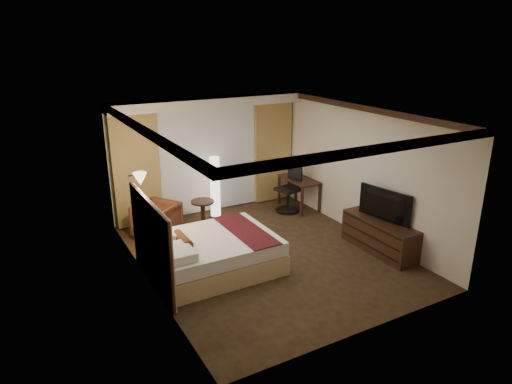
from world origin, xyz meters
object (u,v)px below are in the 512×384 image
side_table (203,213)px  dresser (379,236)px  armchair (156,219)px  desk (299,193)px  television (381,205)px  bed (214,253)px  floor_lamp (215,187)px  office_chair (288,188)px

side_table → dresser: dresser is taller
armchair → desk: armchair is taller
desk → television: 2.76m
side_table → television: 3.83m
bed → television: bearing=-15.9°
armchair → floor_lamp: (1.52, 0.41, 0.32)m
office_chair → armchair: bearing=168.1°
floor_lamp → bed: bearing=-115.1°
armchair → television: size_ratio=0.72×
television → desk: bearing=-10.3°
side_table → bed: bearing=-107.6°
armchair → side_table: 1.10m
floor_lamp → desk: floor_lamp is taller
bed → floor_lamp: 2.54m
side_table → desk: size_ratio=0.51×
armchair → floor_lamp: 1.61m
armchair → office_chair: 3.17m
armchair → side_table: armchair is taller
floor_lamp → desk: bearing=-12.8°
desk → television: bearing=-89.6°
floor_lamp → television: floor_lamp is taller
armchair → desk: bearing=55.0°
side_table → desk: desk is taller
side_table → television: (2.45, -2.86, 0.68)m
side_table → floor_lamp: bearing=33.5°
bed → side_table: bearing=72.4°
armchair → side_table: (1.08, 0.12, -0.12)m
desk → television: (0.02, -2.70, 0.59)m
office_chair → dresser: size_ratio=0.72×
desk → office_chair: bearing=-171.8°
bed → floor_lamp: bearing=64.9°
bed → desk: 3.56m
side_table → floor_lamp: 0.68m
bed → floor_lamp: (1.07, 2.27, 0.40)m
side_table → dresser: 3.79m
side_table → office_chair: (2.08, -0.21, 0.31)m
desk → office_chair: office_chair is taller
side_table → office_chair: size_ratio=0.48×
office_chair → side_table: bearing=164.0°
armchair → floor_lamp: size_ratio=0.56×
floor_lamp → dresser: size_ratio=0.88×
desk → dresser: (0.05, -2.70, -0.06)m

